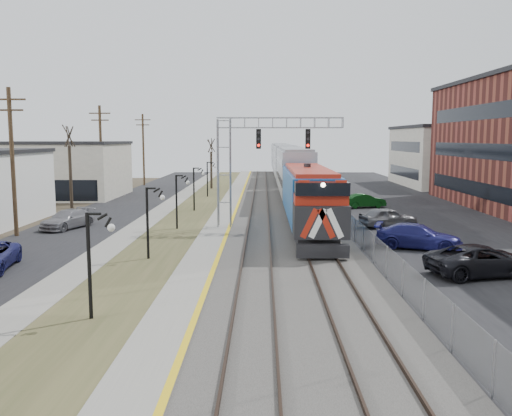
{
  "coord_description": "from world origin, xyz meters",
  "views": [
    {
      "loc": [
        2.33,
        -11.17,
        6.65
      ],
      "look_at": [
        1.91,
        20.18,
        2.6
      ],
      "focal_mm": 38.0,
      "sensor_mm": 36.0,
      "label": 1
    }
  ],
  "objects": [
    {
      "name": "street_west",
      "position": [
        -11.5,
        35.0,
        0.02
      ],
      "size": [
        7.0,
        120.0,
        0.04
      ],
      "primitive_type": "cube",
      "color": "black",
      "rests_on": "ground"
    },
    {
      "name": "track_far",
      "position": [
        5.5,
        35.0,
        0.28
      ],
      "size": [
        1.58,
        120.0,
        0.15
      ],
      "color": "#2D2119",
      "rests_on": "ballast_bed"
    },
    {
      "name": "signal_gantry",
      "position": [
        1.22,
        27.99,
        5.59
      ],
      "size": [
        9.0,
        1.07,
        8.15
      ],
      "color": "gray",
      "rests_on": "ground"
    },
    {
      "name": "parking_lot",
      "position": [
        16.0,
        35.0,
        0.02
      ],
      "size": [
        16.0,
        120.0,
        0.04
      ],
      "primitive_type": "cube",
      "color": "black",
      "rests_on": "ground"
    },
    {
      "name": "sidewalk",
      "position": [
        -7.0,
        35.0,
        0.04
      ],
      "size": [
        2.0,
        120.0,
        0.08
      ],
      "primitive_type": "cube",
      "color": "gray",
      "rests_on": "ground"
    },
    {
      "name": "lampposts",
      "position": [
        -4.0,
        18.29,
        2.0
      ],
      "size": [
        0.14,
        62.14,
        4.0
      ],
      "color": "black",
      "rests_on": "ground"
    },
    {
      "name": "bare_trees",
      "position": [
        -12.66,
        38.91,
        2.7
      ],
      "size": [
        12.3,
        42.3,
        5.95
      ],
      "color": "#382D23",
      "rests_on": "ground"
    },
    {
      "name": "platform",
      "position": [
        -1.0,
        35.0,
        0.12
      ],
      "size": [
        2.0,
        120.0,
        0.24
      ],
      "primitive_type": "cube",
      "color": "gray",
      "rests_on": "ground"
    },
    {
      "name": "car_street_b",
      "position": [
        -12.11,
        28.1,
        0.68
      ],
      "size": [
        3.39,
        5.09,
        1.37
      ],
      "primitive_type": "imported",
      "rotation": [
        0.0,
        0.0,
        -0.34
      ],
      "color": "gray",
      "rests_on": "ground"
    },
    {
      "name": "car_lot_d",
      "position": [
        11.68,
        21.05,
        0.74
      ],
      "size": [
        5.5,
        3.63,
        1.48
      ],
      "primitive_type": "imported",
      "rotation": [
        0.0,
        0.0,
        1.24
      ],
      "color": "navy",
      "rests_on": "ground"
    },
    {
      "name": "track_near",
      "position": [
        2.0,
        35.0,
        0.28
      ],
      "size": [
        1.58,
        120.0,
        0.15
      ],
      "color": "#2D2119",
      "rests_on": "ballast_bed"
    },
    {
      "name": "car_lot_e",
      "position": [
        11.67,
        28.94,
        0.74
      ],
      "size": [
        4.68,
        2.95,
        1.49
      ],
      "primitive_type": "imported",
      "rotation": [
        0.0,
        0.0,
        1.87
      ],
      "color": "slate",
      "rests_on": "ground"
    },
    {
      "name": "fence",
      "position": [
        8.2,
        35.0,
        0.8
      ],
      "size": [
        0.04,
        120.0,
        1.6
      ],
      "primitive_type": "cube",
      "color": "gray",
      "rests_on": "ground"
    },
    {
      "name": "car_lot_f",
      "position": [
        12.03,
        40.47,
        0.67
      ],
      "size": [
        4.28,
        2.41,
        1.33
      ],
      "primitive_type": "imported",
      "rotation": [
        0.0,
        0.0,
        1.83
      ],
      "color": "#0D4112",
      "rests_on": "ground"
    },
    {
      "name": "ballast_bed",
      "position": [
        4.0,
        35.0,
        0.1
      ],
      "size": [
        8.0,
        120.0,
        0.2
      ],
      "primitive_type": "cube",
      "color": "#595651",
      "rests_on": "ground"
    },
    {
      "name": "train",
      "position": [
        5.5,
        61.51,
        2.92
      ],
      "size": [
        3.0,
        85.85,
        5.33
      ],
      "color": "#124B93",
      "rests_on": "ground"
    },
    {
      "name": "utility_poles",
      "position": [
        -14.5,
        25.0,
        5.0
      ],
      "size": [
        0.28,
        80.28,
        10.0
      ],
      "color": "#4C3823",
      "rests_on": "ground"
    },
    {
      "name": "grass_median",
      "position": [
        -4.0,
        35.0,
        0.03
      ],
      "size": [
        4.0,
        120.0,
        0.06
      ],
      "primitive_type": "cube",
      "color": "#404525",
      "rests_on": "ground"
    },
    {
      "name": "platform_edge",
      "position": [
        -0.12,
        35.0,
        0.24
      ],
      "size": [
        0.24,
        120.0,
        0.01
      ],
      "primitive_type": "cube",
      "color": "gold",
      "rests_on": "platform"
    },
    {
      "name": "car_lot_c",
      "position": [
        12.94,
        14.56,
        0.75
      ],
      "size": [
        5.82,
        3.61,
        1.5
      ],
      "primitive_type": "imported",
      "rotation": [
        0.0,
        0.0,
        1.79
      ],
      "color": "black",
      "rests_on": "ground"
    }
  ]
}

